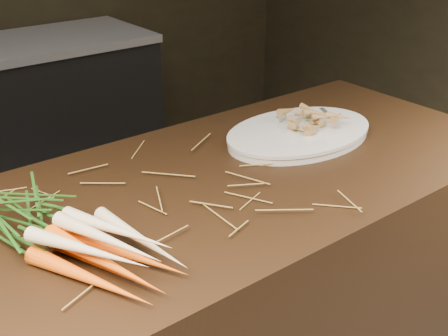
% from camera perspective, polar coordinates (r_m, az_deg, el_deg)
% --- Properties ---
extents(straw_bedding, '(1.40, 0.60, 0.02)m').
position_cam_1_polar(straw_bedding, '(1.17, -15.80, -6.03)').
color(straw_bedding, olive).
rests_on(straw_bedding, main_counter).
extents(root_veg_bunch, '(0.31, 0.52, 0.09)m').
position_cam_1_polar(root_veg_bunch, '(1.11, -17.11, -5.79)').
color(root_veg_bunch, '#F24D00').
rests_on(root_veg_bunch, main_counter).
extents(serving_platter, '(0.45, 0.31, 0.02)m').
position_cam_1_polar(serving_platter, '(1.56, 7.65, 3.38)').
color(serving_platter, white).
rests_on(serving_platter, main_counter).
extents(roasted_veg_heap, '(0.22, 0.16, 0.05)m').
position_cam_1_polar(roasted_veg_heap, '(1.54, 7.73, 4.61)').
color(roasted_veg_heap, olive).
rests_on(roasted_veg_heap, serving_platter).
extents(serving_fork, '(0.08, 0.16, 0.00)m').
position_cam_1_polar(serving_fork, '(1.64, 12.16, 4.79)').
color(serving_fork, silver).
rests_on(serving_fork, serving_platter).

